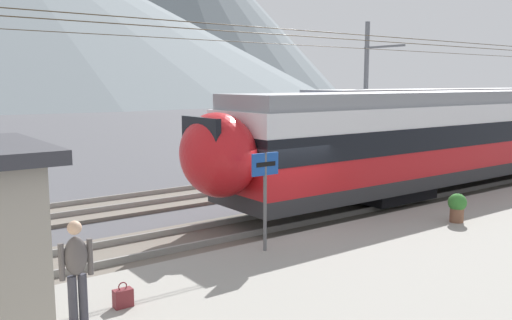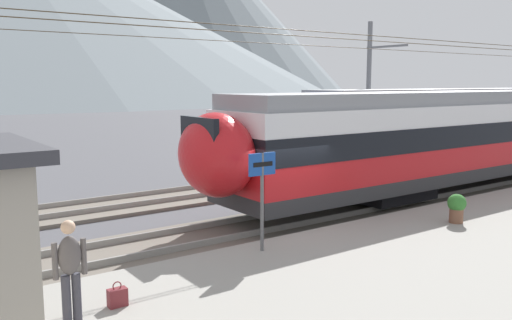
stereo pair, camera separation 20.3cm
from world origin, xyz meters
The scene contains 10 objects.
ground_plane centered at (0.00, 0.00, 0.00)m, with size 400.00×400.00×0.00m, color #4C4C51.
platform_slab centered at (0.00, -4.16, 0.20)m, with size 120.00×6.04×0.39m, color gray.
track_near centered at (0.00, 0.73, 0.07)m, with size 120.00×3.00×0.28m.
track_far centered at (0.00, 5.82, 0.07)m, with size 120.00×3.00×0.28m.
train_far_track centered at (20.13, 5.82, 2.23)m, with size 29.29×2.88×4.27m.
catenary_mast_far_side centered at (12.28, 7.87, 3.86)m, with size 44.60×2.54×7.25m.
platform_sign centered at (-1.79, -1.81, 2.03)m, with size 0.70×0.08×2.24m.
passenger_walking centered at (-6.44, -3.11, 1.34)m, with size 0.53×0.22×1.69m.
handbag_beside_passenger centered at (-5.60, -2.85, 0.55)m, with size 0.32×0.18×0.44m.
potted_plant_platform_edge centered at (3.96, -2.91, 0.85)m, with size 0.50×0.50×0.79m.
Camera 1 is at (-8.91, -11.16, 4.17)m, focal length 37.62 mm.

